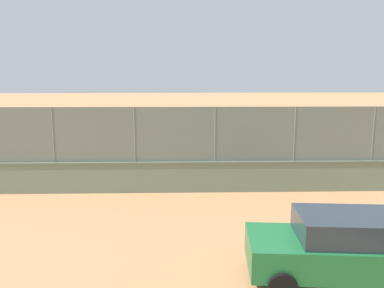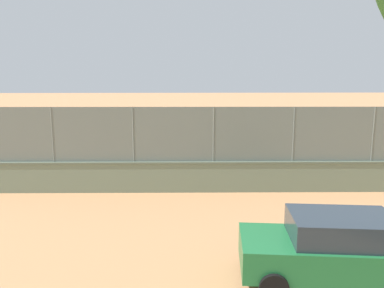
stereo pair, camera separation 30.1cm
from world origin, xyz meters
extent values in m
plane|color=tan|center=(0.00, 0.00, 0.00)|extent=(260.00, 260.00, 0.00)
cube|color=slate|center=(-2.13, 12.28, 0.61)|extent=(23.42, 1.19, 1.22)
cube|color=#556151|center=(-2.13, 12.28, 1.26)|extent=(23.43, 1.25, 0.08)
cube|color=slate|center=(-2.13, 12.28, 2.42)|extent=(22.94, 0.85, 2.25)
cylinder|color=slate|center=(-7.05, 12.45, 2.42)|extent=(0.07, 0.07, 2.25)
cylinder|color=slate|center=(-3.77, 12.33, 2.42)|extent=(0.07, 0.07, 2.25)
cylinder|color=slate|center=(-0.49, 12.22, 2.42)|extent=(0.07, 0.07, 2.25)
cylinder|color=slate|center=(2.78, 12.10, 2.42)|extent=(0.07, 0.07, 2.25)
cylinder|color=slate|center=(6.06, 11.98, 2.42)|extent=(0.07, 0.07, 2.25)
cylinder|color=#591919|center=(5.54, 0.98, 0.43)|extent=(0.19, 0.19, 0.85)
cylinder|color=#591919|center=(5.35, 1.05, 0.43)|extent=(0.19, 0.19, 0.85)
cylinder|color=orange|center=(5.44, 1.01, 1.17)|extent=(0.44, 0.44, 0.63)
cylinder|color=#936B4C|center=(5.76, 0.94, 1.29)|extent=(0.31, 0.59, 0.17)
cylinder|color=#936B4C|center=(5.26, 1.41, 1.29)|extent=(0.31, 0.59, 0.17)
sphere|color=#936B4C|center=(5.44, 1.01, 1.60)|extent=(0.24, 0.24, 0.24)
cylinder|color=navy|center=(5.44, 1.01, 1.70)|extent=(0.33, 0.33, 0.05)
cylinder|color=black|center=(5.33, 1.58, 1.29)|extent=(0.14, 0.29, 0.04)
ellipsoid|color=#333338|center=(5.41, 1.78, 1.29)|extent=(0.14, 0.29, 0.24)
cylinder|color=navy|center=(-3.00, 10.17, 0.39)|extent=(0.21, 0.21, 0.78)
cylinder|color=navy|center=(-3.13, 10.32, 0.39)|extent=(0.21, 0.21, 0.78)
cylinder|color=white|center=(-3.07, 10.24, 1.07)|extent=(0.48, 0.48, 0.58)
cylinder|color=#D8AD84|center=(-2.84, 10.05, 1.19)|extent=(0.48, 0.42, 0.17)
cylinder|color=#D8AD84|center=(-3.03, 10.66, 1.19)|extent=(0.48, 0.42, 0.17)
sphere|color=#D8AD84|center=(-3.07, 10.24, 1.47)|extent=(0.22, 0.22, 0.22)
cylinder|color=red|center=(-3.07, 10.24, 1.56)|extent=(0.33, 0.33, 0.05)
sphere|color=#3399D8|center=(6.65, 2.47, 0.11)|extent=(0.23, 0.23, 0.23)
cube|color=brown|center=(1.80, 11.05, 0.45)|extent=(1.61, 0.44, 0.06)
cube|color=brown|center=(1.80, 11.21, 0.67)|extent=(1.60, 0.10, 0.40)
cube|color=#333338|center=(1.16, 11.08, 0.23)|extent=(0.07, 0.38, 0.45)
cube|color=#333338|center=(2.44, 11.03, 0.23)|extent=(0.07, 0.38, 0.45)
cube|color=#1E6B38|center=(-2.43, 19.32, 0.67)|extent=(4.26, 2.20, 0.72)
cube|color=#28333D|center=(-2.63, 19.34, 1.32)|extent=(2.46, 1.78, 0.57)
cylinder|color=black|center=(-0.95, 19.99, 0.31)|extent=(0.64, 0.28, 0.62)
cylinder|color=black|center=(-1.16, 18.30, 0.31)|extent=(0.64, 0.28, 0.62)
cylinder|color=black|center=(-3.91, 18.64, 0.31)|extent=(0.64, 0.28, 0.62)
camera|label=1|loc=(1.39, 26.84, 4.52)|focal=34.02mm
camera|label=2|loc=(1.09, 26.86, 4.52)|focal=34.02mm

